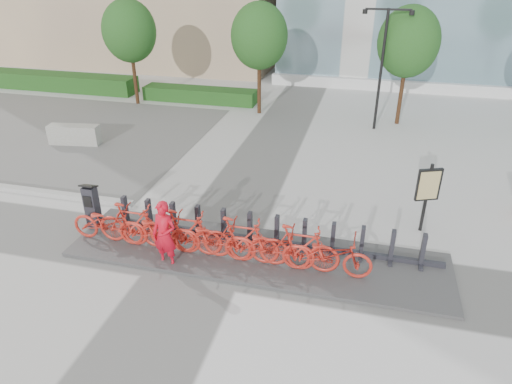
% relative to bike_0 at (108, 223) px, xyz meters
% --- Properties ---
extents(ground, '(120.00, 120.00, 0.00)m').
position_rel_bike_0_xyz_m(ground, '(2.60, 0.05, -0.61)').
color(ground, silver).
extents(gravel_patch, '(14.00, 14.00, 0.00)m').
position_rel_bike_0_xyz_m(gravel_patch, '(-7.40, 7.05, -0.60)').
color(gravel_patch, slate).
rests_on(gravel_patch, ground).
extents(hedge_a, '(10.00, 1.40, 0.90)m').
position_rel_bike_0_xyz_m(hedge_a, '(-11.40, 13.55, -0.16)').
color(hedge_a, '#1A5A15').
rests_on(hedge_a, ground).
extents(hedge_b, '(6.00, 1.20, 0.70)m').
position_rel_bike_0_xyz_m(hedge_b, '(-2.40, 13.25, -0.26)').
color(hedge_b, '#1A5A15').
rests_on(hedge_b, ground).
extents(tree_0, '(2.60, 2.60, 5.10)m').
position_rel_bike_0_xyz_m(tree_0, '(-5.40, 12.05, 2.98)').
color(tree_0, brown).
rests_on(tree_0, ground).
extents(tree_1, '(2.60, 2.60, 5.10)m').
position_rel_bike_0_xyz_m(tree_1, '(1.10, 12.05, 2.98)').
color(tree_1, brown).
rests_on(tree_1, ground).
extents(tree_2, '(2.60, 2.60, 5.10)m').
position_rel_bike_0_xyz_m(tree_2, '(7.60, 12.05, 2.98)').
color(tree_2, brown).
rests_on(tree_2, ground).
extents(streetlamp, '(2.00, 0.20, 5.00)m').
position_rel_bike_0_xyz_m(streetlamp, '(6.60, 11.05, 2.53)').
color(streetlamp, black).
rests_on(streetlamp, ground).
extents(dock_pad, '(9.60, 2.40, 0.08)m').
position_rel_bike_0_xyz_m(dock_pad, '(3.90, 0.35, -0.57)').
color(dock_pad, '#474748').
rests_on(dock_pad, ground).
extents(dock_rail_posts, '(8.02, 0.50, 0.85)m').
position_rel_bike_0_xyz_m(dock_rail_posts, '(3.96, 0.82, -0.10)').
color(dock_rail_posts, '#282830').
rests_on(dock_rail_posts, dock_pad).
extents(bike_0, '(2.01, 0.70, 1.05)m').
position_rel_bike_0_xyz_m(bike_0, '(0.00, 0.00, 0.00)').
color(bike_0, red).
rests_on(bike_0, dock_pad).
extents(bike_1, '(1.95, 0.55, 1.17)m').
position_rel_bike_0_xyz_m(bike_1, '(0.72, 0.00, 0.06)').
color(bike_1, red).
rests_on(bike_1, dock_pad).
extents(bike_2, '(2.01, 0.70, 1.05)m').
position_rel_bike_0_xyz_m(bike_2, '(1.44, 0.00, 0.00)').
color(bike_2, red).
rests_on(bike_2, dock_pad).
extents(bike_3, '(1.95, 0.55, 1.17)m').
position_rel_bike_0_xyz_m(bike_3, '(2.16, 0.00, 0.06)').
color(bike_3, red).
rests_on(bike_3, dock_pad).
extents(bike_4, '(2.01, 0.70, 1.05)m').
position_rel_bike_0_xyz_m(bike_4, '(2.88, 0.00, 0.00)').
color(bike_4, red).
rests_on(bike_4, dock_pad).
extents(bike_5, '(1.95, 0.55, 1.17)m').
position_rel_bike_0_xyz_m(bike_5, '(3.60, 0.00, 0.06)').
color(bike_5, red).
rests_on(bike_5, dock_pad).
extents(bike_6, '(2.01, 0.70, 1.05)m').
position_rel_bike_0_xyz_m(bike_6, '(4.32, 0.00, 0.00)').
color(bike_6, red).
rests_on(bike_6, dock_pad).
extents(bike_7, '(1.95, 0.55, 1.17)m').
position_rel_bike_0_xyz_m(bike_7, '(5.04, 0.00, 0.06)').
color(bike_7, red).
rests_on(bike_7, dock_pad).
extents(bike_8, '(2.01, 0.70, 1.05)m').
position_rel_bike_0_xyz_m(bike_8, '(5.76, 0.00, 0.00)').
color(bike_8, red).
rests_on(bike_8, dock_pad).
extents(kiosk, '(0.41, 0.35, 1.31)m').
position_rel_bike_0_xyz_m(kiosk, '(-0.80, 0.57, 0.10)').
color(kiosk, '#282830').
rests_on(kiosk, dock_pad).
extents(worker_red, '(0.70, 0.52, 1.75)m').
position_rel_bike_0_xyz_m(worker_red, '(1.87, -0.55, 0.27)').
color(worker_red, red).
rests_on(worker_red, ground).
extents(jersey_barrier, '(2.10, 0.86, 0.79)m').
position_rel_bike_0_xyz_m(jersey_barrier, '(-5.15, 6.17, -0.21)').
color(jersey_barrier, '#ABABAB').
rests_on(jersey_barrier, ground).
extents(map_sign, '(0.64, 0.35, 2.01)m').
position_rel_bike_0_xyz_m(map_sign, '(8.04, 2.68, 0.72)').
color(map_sign, black).
rests_on(map_sign, ground).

